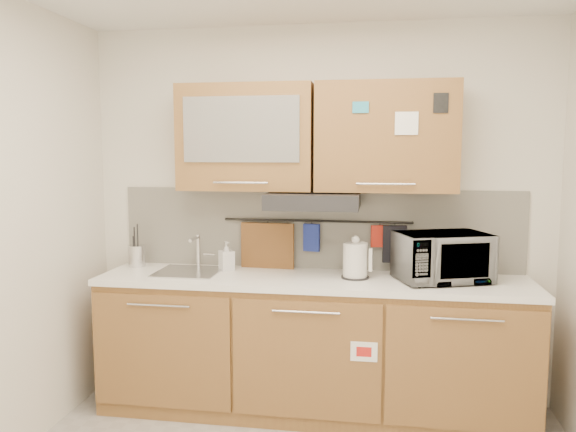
% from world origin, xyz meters
% --- Properties ---
extents(wall_back, '(3.20, 0.00, 3.20)m').
position_xyz_m(wall_back, '(0.00, 1.50, 1.30)').
color(wall_back, silver).
rests_on(wall_back, ground).
extents(base_cabinet, '(2.80, 0.64, 0.88)m').
position_xyz_m(base_cabinet, '(0.00, 1.19, 0.41)').
color(base_cabinet, olive).
rests_on(base_cabinet, floor).
extents(countertop, '(2.82, 0.62, 0.04)m').
position_xyz_m(countertop, '(0.00, 1.19, 0.90)').
color(countertop, white).
rests_on(countertop, base_cabinet).
extents(backsplash, '(2.80, 0.02, 0.56)m').
position_xyz_m(backsplash, '(0.00, 1.49, 1.20)').
color(backsplash, silver).
rests_on(backsplash, countertop).
extents(upper_cabinets, '(1.82, 0.37, 0.70)m').
position_xyz_m(upper_cabinets, '(-0.00, 1.32, 1.83)').
color(upper_cabinets, olive).
rests_on(upper_cabinets, wall_back).
extents(range_hood, '(0.60, 0.46, 0.10)m').
position_xyz_m(range_hood, '(0.00, 1.25, 1.42)').
color(range_hood, black).
rests_on(range_hood, upper_cabinets).
extents(sink, '(0.42, 0.40, 0.26)m').
position_xyz_m(sink, '(-0.85, 1.21, 0.92)').
color(sink, silver).
rests_on(sink, countertop).
extents(utensil_rail, '(1.30, 0.02, 0.02)m').
position_xyz_m(utensil_rail, '(0.00, 1.45, 1.26)').
color(utensil_rail, black).
rests_on(utensil_rail, backsplash).
extents(utensil_crock, '(0.15, 0.15, 0.30)m').
position_xyz_m(utensil_crock, '(-1.28, 1.34, 1.00)').
color(utensil_crock, silver).
rests_on(utensil_crock, countertop).
extents(kettle, '(0.20, 0.18, 0.28)m').
position_xyz_m(kettle, '(0.28, 1.21, 1.03)').
color(kettle, silver).
rests_on(kettle, countertop).
extents(toaster, '(0.28, 0.22, 0.19)m').
position_xyz_m(toaster, '(0.76, 1.17, 1.02)').
color(toaster, black).
rests_on(toaster, countertop).
extents(microwave, '(0.65, 0.55, 0.31)m').
position_xyz_m(microwave, '(0.83, 1.22, 1.07)').
color(microwave, '#999999').
rests_on(microwave, countertop).
extents(soap_bottle, '(0.13, 0.13, 0.20)m').
position_xyz_m(soap_bottle, '(-0.61, 1.32, 1.02)').
color(soap_bottle, '#999999').
rests_on(soap_bottle, countertop).
extents(cutting_board, '(0.38, 0.05, 0.47)m').
position_xyz_m(cutting_board, '(-0.35, 1.44, 1.01)').
color(cutting_board, brown).
rests_on(cutting_board, utensil_rail).
extents(oven_mitt, '(0.12, 0.05, 0.19)m').
position_xyz_m(oven_mitt, '(-0.03, 1.44, 1.14)').
color(oven_mitt, navy).
rests_on(oven_mitt, utensil_rail).
extents(dark_pouch, '(0.16, 0.06, 0.25)m').
position_xyz_m(dark_pouch, '(0.53, 1.44, 1.11)').
color(dark_pouch, black).
rests_on(dark_pouch, utensil_rail).
extents(pot_holder, '(0.12, 0.05, 0.15)m').
position_xyz_m(pot_holder, '(0.43, 1.44, 1.17)').
color(pot_holder, red).
rests_on(pot_holder, utensil_rail).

